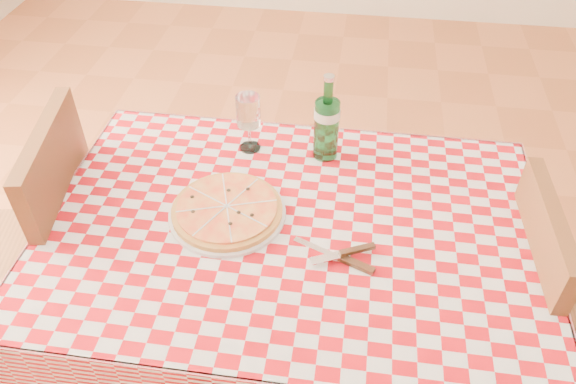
{
  "coord_description": "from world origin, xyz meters",
  "views": [
    {
      "loc": [
        0.14,
        -1.02,
        1.8
      ],
      "look_at": [
        -0.02,
        0.06,
        0.82
      ],
      "focal_mm": 35.0,
      "sensor_mm": 36.0,
      "label": 1
    }
  ],
  "objects_px": {
    "pizza_plate": "(227,209)",
    "water_bottle": "(327,118)",
    "wine_glass": "(249,123)",
    "chair_far": "(44,241)",
    "dining_table": "(292,251)",
    "chair_near": "(548,312)"
  },
  "relations": [
    {
      "from": "wine_glass",
      "to": "chair_far",
      "type": "bearing_deg",
      "value": -154.86
    },
    {
      "from": "pizza_plate",
      "to": "water_bottle",
      "type": "distance_m",
      "value": 0.39
    },
    {
      "from": "water_bottle",
      "to": "wine_glass",
      "type": "bearing_deg",
      "value": 179.49
    },
    {
      "from": "pizza_plate",
      "to": "wine_glass",
      "type": "bearing_deg",
      "value": 89.4
    },
    {
      "from": "water_bottle",
      "to": "wine_glass",
      "type": "xyz_separation_m",
      "value": [
        -0.23,
        0.0,
        -0.04
      ]
    },
    {
      "from": "water_bottle",
      "to": "wine_glass",
      "type": "relative_size",
      "value": 1.48
    },
    {
      "from": "chair_far",
      "to": "wine_glass",
      "type": "distance_m",
      "value": 0.72
    },
    {
      "from": "water_bottle",
      "to": "wine_glass",
      "type": "height_order",
      "value": "water_bottle"
    },
    {
      "from": "water_bottle",
      "to": "pizza_plate",
      "type": "bearing_deg",
      "value": -128.19
    },
    {
      "from": "pizza_plate",
      "to": "water_bottle",
      "type": "xyz_separation_m",
      "value": [
        0.23,
        0.29,
        0.11
      ]
    },
    {
      "from": "chair_near",
      "to": "water_bottle",
      "type": "xyz_separation_m",
      "value": [
        -0.66,
        0.3,
        0.38
      ]
    },
    {
      "from": "pizza_plate",
      "to": "water_bottle",
      "type": "relative_size",
      "value": 1.15
    },
    {
      "from": "pizza_plate",
      "to": "water_bottle",
      "type": "height_order",
      "value": "water_bottle"
    },
    {
      "from": "chair_far",
      "to": "dining_table",
      "type": "bearing_deg",
      "value": 167.78
    },
    {
      "from": "pizza_plate",
      "to": "wine_glass",
      "type": "height_order",
      "value": "wine_glass"
    },
    {
      "from": "dining_table",
      "to": "water_bottle",
      "type": "relative_size",
      "value": 4.46
    },
    {
      "from": "chair_near",
      "to": "chair_far",
      "type": "height_order",
      "value": "chair_far"
    },
    {
      "from": "chair_far",
      "to": "water_bottle",
      "type": "height_order",
      "value": "water_bottle"
    },
    {
      "from": "chair_near",
      "to": "wine_glass",
      "type": "bearing_deg",
      "value": 158.85
    },
    {
      "from": "chair_near",
      "to": "dining_table",
      "type": "bearing_deg",
      "value": 178.2
    },
    {
      "from": "water_bottle",
      "to": "wine_glass",
      "type": "distance_m",
      "value": 0.23
    },
    {
      "from": "chair_far",
      "to": "pizza_plate",
      "type": "relative_size",
      "value": 3.07
    }
  ]
}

